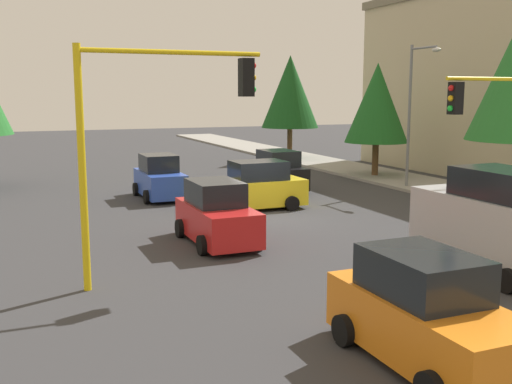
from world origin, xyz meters
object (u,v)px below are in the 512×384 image
(delivery_van_silver, at_px, (497,225))
(car_red, at_px, (217,215))
(traffic_signal_near_right, at_px, (156,118))
(tree_roadside_mid, at_px, (377,103))
(tree_roadside_far, at_px, (290,92))
(traffic_signal_near_left, at_px, (512,124))
(car_blue, at_px, (160,179))
(car_orange, at_px, (426,315))
(car_yellow, at_px, (255,187))
(car_black, at_px, (277,172))
(street_lamp_curbside, at_px, (415,101))

(delivery_van_silver, relative_size, car_red, 1.23)
(traffic_signal_near_right, distance_m, tree_roadside_mid, 21.05)
(car_red, bearing_deg, tree_roadside_far, 148.79)
(traffic_signal_near_left, height_order, traffic_signal_near_right, traffic_signal_near_right)
(car_red, xyz_separation_m, car_blue, (-8.82, 0.30, -0.00))
(car_red, bearing_deg, car_orange, 3.19)
(traffic_signal_near_left, distance_m, car_yellow, 10.09)
(car_red, distance_m, car_blue, 8.82)
(delivery_van_silver, bearing_deg, car_black, 178.61)
(traffic_signal_near_right, xyz_separation_m, car_orange, (6.40, 3.16, -3.22))
(tree_roadside_mid, xyz_separation_m, car_black, (1.93, -6.96, -3.26))
(tree_roadside_mid, xyz_separation_m, car_yellow, (6.00, -9.81, -3.26))
(street_lamp_curbside, relative_size, car_black, 1.81)
(car_yellow, xyz_separation_m, car_red, (4.79, -3.29, -0.00))
(car_black, xyz_separation_m, car_red, (8.86, -6.14, -0.00))
(car_red, relative_size, car_blue, 1.05)
(street_lamp_curbside, bearing_deg, car_orange, -36.29)
(car_yellow, bearing_deg, traffic_signal_near_left, 34.21)
(traffic_signal_near_right, height_order, car_orange, traffic_signal_near_right)
(traffic_signal_near_left, bearing_deg, car_black, -167.89)
(car_yellow, relative_size, car_black, 1.07)
(car_red, height_order, car_blue, same)
(traffic_signal_near_right, xyz_separation_m, car_black, (-12.07, 8.76, -3.22))
(street_lamp_curbside, distance_m, delivery_van_silver, 14.19)
(car_orange, bearing_deg, car_yellow, 169.17)
(traffic_signal_near_right, bearing_deg, car_black, 144.02)
(car_blue, bearing_deg, car_orange, 0.73)
(traffic_signal_near_right, bearing_deg, tree_roadside_mid, 131.69)
(car_black, bearing_deg, delivery_van_silver, -1.39)
(car_orange, relative_size, car_blue, 1.09)
(tree_roadside_mid, distance_m, delivery_van_silver, 18.38)
(traffic_signal_near_right, height_order, tree_roadside_mid, tree_roadside_mid)
(street_lamp_curbside, bearing_deg, traffic_signal_near_right, -57.21)
(delivery_van_silver, bearing_deg, tree_roadside_mid, 156.24)
(traffic_signal_near_left, distance_m, delivery_van_silver, 4.65)
(traffic_signal_near_left, height_order, car_black, traffic_signal_near_left)
(traffic_signal_near_right, distance_m, car_black, 15.26)
(traffic_signal_near_right, height_order, street_lamp_curbside, street_lamp_curbside)
(traffic_signal_near_left, distance_m, tree_roadside_far, 24.33)
(car_blue, bearing_deg, traffic_signal_near_right, -13.66)
(car_black, bearing_deg, tree_roadside_mid, 105.50)
(traffic_signal_near_left, xyz_separation_m, traffic_signal_near_right, (0.00, -11.35, 0.36))
(delivery_van_silver, bearing_deg, traffic_signal_near_left, 131.58)
(car_black, bearing_deg, car_red, -34.73)
(traffic_signal_near_right, xyz_separation_m, tree_roadside_far, (-24.00, 15.22, 0.68))
(traffic_signal_near_right, height_order, car_red, traffic_signal_near_right)
(car_black, distance_m, car_red, 10.78)
(traffic_signal_near_right, xyz_separation_m, tree_roadside_mid, (-14.00, 15.72, 0.05))
(traffic_signal_near_left, relative_size, car_orange, 1.30)
(traffic_signal_near_left, height_order, car_blue, traffic_signal_near_left)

